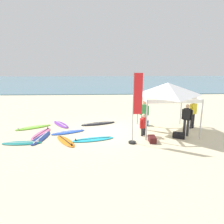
# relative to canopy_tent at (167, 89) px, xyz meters

# --- Properties ---
(ground_plane) EXTENTS (80.00, 80.00, 0.00)m
(ground_plane) POSITION_rel_canopy_tent_xyz_m (-3.15, -0.07, -2.39)
(ground_plane) COLOR beige
(sea) EXTENTS (80.00, 36.00, 0.10)m
(sea) POSITION_rel_canopy_tent_xyz_m (-3.15, 32.01, -2.34)
(sea) COLOR #568499
(sea) RESTS_ON ground
(canopy_tent) EXTENTS (2.86, 2.86, 2.75)m
(canopy_tent) POSITION_rel_canopy_tent_xyz_m (0.00, 0.00, 0.00)
(canopy_tent) COLOR #B7B7BC
(canopy_tent) RESTS_ON ground
(surfboard_lime) EXTENTS (2.05, 1.50, 0.19)m
(surfboard_lime) POSITION_rel_canopy_tent_xyz_m (-7.72, 0.86, -2.35)
(surfboard_lime) COLOR #7AD12D
(surfboard_lime) RESTS_ON ground
(surfboard_orange) EXTENTS (1.41, 1.82, 0.19)m
(surfboard_orange) POSITION_rel_canopy_tent_xyz_m (-5.38, -1.47, -2.35)
(surfboard_orange) COLOR orange
(surfboard_orange) RESTS_ON ground
(surfboard_teal) EXTENTS (1.90, 0.57, 0.19)m
(surfboard_teal) POSITION_rel_canopy_tent_xyz_m (-7.43, -1.62, -2.35)
(surfboard_teal) COLOR #19847F
(surfboard_teal) RESTS_ON ground
(surfboard_cyan) EXTENTS (2.21, 1.09, 0.19)m
(surfboard_cyan) POSITION_rel_canopy_tent_xyz_m (-4.04, -1.27, -2.35)
(surfboard_cyan) COLOR #23B2CC
(surfboard_cyan) RESTS_ON ground
(surfboard_black) EXTENTS (2.30, 1.28, 0.19)m
(surfboard_black) POSITION_rel_canopy_tent_xyz_m (-3.85, 1.51, -2.35)
(surfboard_black) COLOR black
(surfboard_black) RESTS_ON ground
(surfboard_pink) EXTENTS (0.89, 2.03, 0.19)m
(surfboard_pink) POSITION_rel_canopy_tent_xyz_m (-6.90, -0.30, -2.35)
(surfboard_pink) COLOR pink
(surfboard_pink) RESTS_ON ground
(surfboard_blue) EXTENTS (1.92, 1.20, 0.19)m
(surfboard_blue) POSITION_rel_canopy_tent_xyz_m (-5.47, -0.11, -2.35)
(surfboard_blue) COLOR blue
(surfboard_blue) RESTS_ON ground
(surfboard_purple) EXTENTS (1.51, 1.87, 0.19)m
(surfboard_purple) POSITION_rel_canopy_tent_xyz_m (-6.18, 1.42, -2.35)
(surfboard_purple) COLOR purple
(surfboard_purple) RESTS_ON ground
(surfboard_navy) EXTENTS (0.80, 2.12, 0.19)m
(surfboard_navy) POSITION_rel_canopy_tent_xyz_m (-6.73, -0.94, -2.35)
(surfboard_navy) COLOR navy
(surfboard_navy) RESTS_ON ground
(person_green) EXTENTS (0.51, 0.35, 1.71)m
(person_green) POSITION_rel_canopy_tent_xyz_m (-1.18, 0.27, -1.40)
(person_green) COLOR #2D2D33
(person_green) RESTS_ON ground
(person_black) EXTENTS (0.46, 0.39, 1.71)m
(person_black) POSITION_rel_canopy_tent_xyz_m (0.86, -0.84, -1.40)
(person_black) COLOR #2D2D33
(person_black) RESTS_ON ground
(person_yellow) EXTENTS (0.49, 0.37, 1.71)m
(person_yellow) POSITION_rel_canopy_tent_xyz_m (1.75, 0.44, -1.40)
(person_yellow) COLOR #2D2D33
(person_yellow) RESTS_ON ground
(person_red) EXTENTS (0.42, 0.41, 1.20)m
(person_red) POSITION_rel_canopy_tent_xyz_m (-1.39, -0.73, -1.73)
(person_red) COLOR #2D2D33
(person_red) RESTS_ON ground
(banner_flag) EXTENTS (0.60, 0.36, 3.40)m
(banner_flag) POSITION_rel_canopy_tent_xyz_m (-2.01, -1.78, -0.81)
(banner_flag) COLOR #99999E
(banner_flag) RESTS_ON ground
(gear_bag_near_tent) EXTENTS (0.34, 0.61, 0.28)m
(gear_bag_near_tent) POSITION_rel_canopy_tent_xyz_m (-1.12, -1.65, -2.25)
(gear_bag_near_tent) COLOR #4C1919
(gear_bag_near_tent) RESTS_ON ground
(gear_bag_by_pole) EXTENTS (0.68, 0.54, 0.28)m
(gear_bag_by_pole) POSITION_rel_canopy_tent_xyz_m (0.38, -1.17, -2.25)
(gear_bag_by_pole) COLOR black
(gear_bag_by_pole) RESTS_ON ground
(cooler_box) EXTENTS (0.50, 0.36, 0.39)m
(cooler_box) POSITION_rel_canopy_tent_xyz_m (-0.98, 1.12, -2.19)
(cooler_box) COLOR #2D60B7
(cooler_box) RESTS_ON ground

